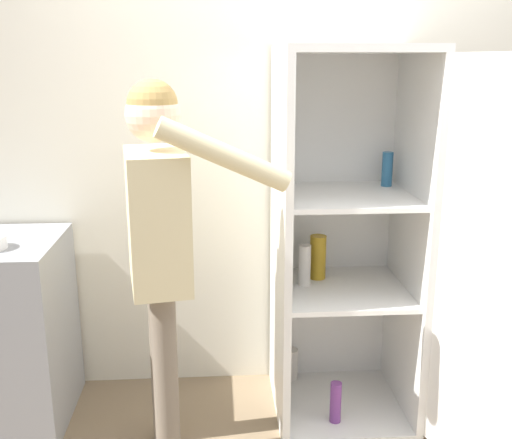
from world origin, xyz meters
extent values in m
cube|color=silver|center=(0.00, 0.98, 1.27)|extent=(7.00, 0.06, 2.55)
cube|color=white|center=(0.21, 0.60, 0.02)|extent=(0.66, 0.65, 0.04)
cube|color=white|center=(0.21, 0.60, 1.77)|extent=(0.66, 0.65, 0.04)
cube|color=white|center=(0.21, 0.91, 0.90)|extent=(0.66, 0.03, 1.72)
cube|color=white|center=(-0.11, 0.60, 0.90)|extent=(0.04, 0.65, 1.72)
cube|color=white|center=(0.52, 0.60, 0.90)|extent=(0.03, 0.65, 1.72)
cube|color=white|center=(0.21, 0.60, 0.65)|extent=(0.59, 0.58, 0.02)
cube|color=white|center=(0.21, 0.60, 1.11)|extent=(0.59, 0.58, 0.02)
cube|color=white|center=(0.67, -0.02, 0.90)|extent=(0.27, 0.64, 1.72)
cylinder|color=#723884|center=(0.15, 0.42, 0.14)|extent=(0.05, 0.05, 0.20)
cylinder|color=#B78C1E|center=(0.10, 0.74, 0.77)|extent=(0.08, 0.08, 0.22)
cylinder|color=teal|center=(0.44, 0.77, 1.21)|extent=(0.05, 0.05, 0.17)
cylinder|color=beige|center=(-0.02, 0.84, 0.12)|extent=(0.08, 0.08, 0.18)
cylinder|color=beige|center=(0.02, 0.65, 0.76)|extent=(0.06, 0.06, 0.20)
cylinder|color=#726656|center=(-0.67, 0.41, 0.40)|extent=(0.11, 0.11, 0.80)
cylinder|color=#726656|center=(-0.64, 0.24, 0.40)|extent=(0.11, 0.11, 0.80)
cube|color=beige|center=(-0.65, 0.32, 1.09)|extent=(0.30, 0.46, 0.57)
sphere|color=beige|center=(-0.65, 0.32, 1.52)|extent=(0.22, 0.22, 0.22)
sphere|color=#AD894C|center=(-0.65, 0.32, 1.56)|extent=(0.20, 0.20, 0.20)
cylinder|color=beige|center=(-0.69, 0.56, 1.06)|extent=(0.08, 0.08, 0.54)
cylinder|color=beige|center=(-0.38, 0.13, 1.38)|extent=(0.53, 0.17, 0.30)
camera|label=1|loc=(-0.41, -2.09, 1.73)|focal=42.00mm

